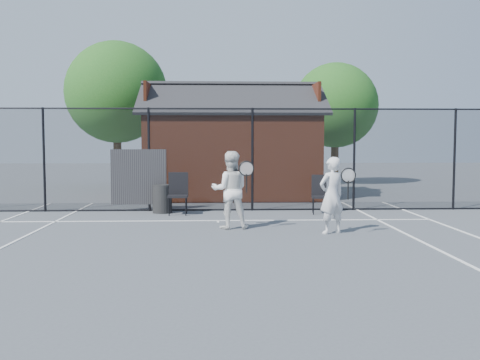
{
  "coord_description": "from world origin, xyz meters",
  "views": [
    {
      "loc": [
        0.02,
        -10.55,
        2.02
      ],
      "look_at": [
        0.53,
        2.22,
        1.1
      ],
      "focal_mm": 40.0,
      "sensor_mm": 36.0,
      "label": 1
    }
  ],
  "objects_px": {
    "clubhouse": "(232,153)",
    "chair_left": "(178,194)",
    "player_back": "(230,190)",
    "player_front": "(332,195)",
    "chair_right": "(321,195)",
    "waste_bin": "(162,199)"
  },
  "relations": [
    {
      "from": "clubhouse",
      "to": "waste_bin",
      "type": "relative_size",
      "value": 8.12
    },
    {
      "from": "clubhouse",
      "to": "player_back",
      "type": "xyz_separation_m",
      "value": [
        -0.22,
        -7.21,
        -0.7
      ]
    },
    {
      "from": "player_back",
      "to": "waste_bin",
      "type": "xyz_separation_m",
      "value": [
        -1.87,
        2.81,
        -0.5
      ]
    },
    {
      "from": "player_front",
      "to": "chair_right",
      "type": "distance_m",
      "value": 3.23
    },
    {
      "from": "waste_bin",
      "to": "chair_right",
      "type": "bearing_deg",
      "value": -5.02
    },
    {
      "from": "player_front",
      "to": "waste_bin",
      "type": "height_order",
      "value": "player_front"
    },
    {
      "from": "chair_left",
      "to": "chair_right",
      "type": "height_order",
      "value": "chair_left"
    },
    {
      "from": "clubhouse",
      "to": "player_back",
      "type": "height_order",
      "value": "clubhouse"
    },
    {
      "from": "chair_left",
      "to": "player_back",
      "type": "bearing_deg",
      "value": -60.22
    },
    {
      "from": "chair_left",
      "to": "chair_right",
      "type": "distance_m",
      "value": 3.99
    },
    {
      "from": "player_back",
      "to": "clubhouse",
      "type": "bearing_deg",
      "value": 88.28
    },
    {
      "from": "chair_left",
      "to": "player_front",
      "type": "bearing_deg",
      "value": -41.73
    },
    {
      "from": "clubhouse",
      "to": "chair_left",
      "type": "xyz_separation_m",
      "value": [
        -1.61,
        -4.8,
        -1.04
      ]
    },
    {
      "from": "clubhouse",
      "to": "player_back",
      "type": "relative_size",
      "value": 3.61
    },
    {
      "from": "player_back",
      "to": "waste_bin",
      "type": "relative_size",
      "value": 2.25
    },
    {
      "from": "player_back",
      "to": "waste_bin",
      "type": "bearing_deg",
      "value": 123.69
    },
    {
      "from": "chair_right",
      "to": "player_front",
      "type": "bearing_deg",
      "value": -89.18
    },
    {
      "from": "player_back",
      "to": "player_front",
      "type": "bearing_deg",
      "value": -19.3
    },
    {
      "from": "player_back",
      "to": "chair_left",
      "type": "distance_m",
      "value": 2.8
    },
    {
      "from": "player_front",
      "to": "chair_right",
      "type": "bearing_deg",
      "value": 83.26
    },
    {
      "from": "player_front",
      "to": "waste_bin",
      "type": "distance_m",
      "value": 5.45
    },
    {
      "from": "clubhouse",
      "to": "chair_left",
      "type": "height_order",
      "value": "clubhouse"
    }
  ]
}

